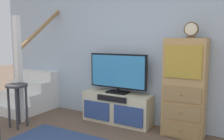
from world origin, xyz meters
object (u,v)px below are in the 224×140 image
Objects in this scene: media_console at (117,108)px; bar_stool_far at (17,95)px; side_cabinet at (185,88)px; television at (118,72)px; desk_clock at (191,30)px.

bar_stool_far is (-1.28, -0.98, 0.27)m from media_console.
television is at bearing 179.29° from side_cabinet.
bar_stool_far is at bearing -157.60° from side_cabinet.
television is 4.72× the size of desk_clock.
desk_clock is 0.31× the size of bar_stool_far.
desk_clock is at bearing -13.72° from side_cabinet.
desk_clock reaches higher than side_cabinet.
side_cabinet is 2.04× the size of bar_stool_far.
television is 0.72× the size of side_cabinet.
bar_stool_far is (-2.39, -0.99, -0.19)m from side_cabinet.
bar_stool_far is at bearing -158.41° from desk_clock.
desk_clock is 2.83m from bar_stool_far.
media_console is 1.20m from side_cabinet.
television reaches higher than bar_stool_far.
television reaches higher than media_console.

